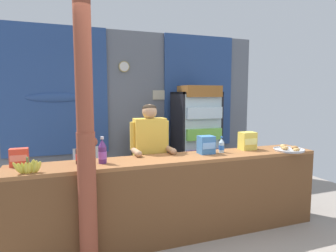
# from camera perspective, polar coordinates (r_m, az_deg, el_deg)

# --- Properties ---
(ground_plane) EXTENTS (7.21, 7.21, 0.00)m
(ground_plane) POSITION_cam_1_polar(r_m,az_deg,el_deg) (4.28, -0.62, -17.30)
(ground_plane) COLOR gray
(back_wall_curtained) EXTENTS (5.03, 0.22, 2.88)m
(back_wall_curtained) POSITION_cam_1_polar(r_m,az_deg,el_deg) (5.56, -6.79, 3.94)
(back_wall_curtained) COLOR slate
(back_wall_curtained) RESTS_ON ground
(stall_counter) EXTENTS (3.70, 0.52, 0.97)m
(stall_counter) POSITION_cam_1_polar(r_m,az_deg,el_deg) (3.42, 2.32, -12.70)
(stall_counter) COLOR #935B33
(stall_counter) RESTS_ON ground
(timber_post) EXTENTS (0.19, 0.17, 2.72)m
(timber_post) POSITION_cam_1_polar(r_m,az_deg,el_deg) (2.80, -15.95, -2.31)
(timber_post) COLOR brown
(timber_post) RESTS_ON ground
(drink_fridge) EXTENTS (0.79, 0.68, 1.86)m
(drink_fridge) POSITION_cam_1_polar(r_m,az_deg,el_deg) (5.36, 5.75, -1.10)
(drink_fridge) COLOR black
(drink_fridge) RESTS_ON ground
(bottle_shelf_rack) EXTENTS (0.48, 0.28, 1.14)m
(bottle_shelf_rack) POSITION_cam_1_polar(r_m,az_deg,el_deg) (5.39, -4.44, -5.72)
(bottle_shelf_rack) COLOR brown
(bottle_shelf_rack) RESTS_ON ground
(plastic_lawn_chair) EXTENTS (0.54, 0.54, 0.86)m
(plastic_lawn_chair) POSITION_cam_1_polar(r_m,az_deg,el_deg) (4.80, -15.25, -8.65)
(plastic_lawn_chair) COLOR silver
(plastic_lawn_chair) RESTS_ON ground
(shopkeeper) EXTENTS (0.52, 0.42, 1.59)m
(shopkeeper) POSITION_cam_1_polar(r_m,az_deg,el_deg) (3.74, -3.58, -4.68)
(shopkeeper) COLOR #28282D
(shopkeeper) RESTS_ON ground
(soda_bottle_grape_soda) EXTENTS (0.09, 0.09, 0.29)m
(soda_bottle_grape_soda) POSITION_cam_1_polar(r_m,az_deg,el_deg) (3.17, -12.82, -5.03)
(soda_bottle_grape_soda) COLOR #56286B
(soda_bottle_grape_soda) RESTS_ON stall_counter
(soda_bottle_cola) EXTENTS (0.08, 0.08, 0.24)m
(soda_bottle_cola) POSITION_cam_1_polar(r_m,az_deg,el_deg) (3.22, -17.13, -5.34)
(soda_bottle_cola) COLOR black
(soda_bottle_cola) RESTS_ON stall_counter
(soda_bottle_water) EXTENTS (0.07, 0.07, 0.21)m
(soda_bottle_water) POSITION_cam_1_polar(r_m,az_deg,el_deg) (3.73, 10.52, -3.83)
(soda_bottle_water) COLOR silver
(soda_bottle_water) RESTS_ON stall_counter
(snack_box_crackers) EXTENTS (0.18, 0.11, 0.18)m
(snack_box_crackers) POSITION_cam_1_polar(r_m,az_deg,el_deg) (3.35, -27.33, -5.51)
(snack_box_crackers) COLOR #E5422D
(snack_box_crackers) RESTS_ON stall_counter
(snack_box_instant_noodle) EXTENTS (0.21, 0.16, 0.24)m
(snack_box_instant_noodle) POSITION_cam_1_polar(r_m,az_deg,el_deg) (4.00, 15.42, -2.84)
(snack_box_instant_noodle) COLOR #EAD14C
(snack_box_instant_noodle) RESTS_ON stall_counter
(snack_box_biscuit) EXTENTS (0.19, 0.16, 0.22)m
(snack_box_biscuit) POSITION_cam_1_polar(r_m,az_deg,el_deg) (3.63, 7.54, -3.70)
(snack_box_biscuit) COLOR #3D75B7
(snack_box_biscuit) RESTS_ON stall_counter
(pastry_tray) EXTENTS (0.39, 0.39, 0.07)m
(pastry_tray) POSITION_cam_1_polar(r_m,az_deg,el_deg) (4.11, 22.79, -4.25)
(pastry_tray) COLOR #BCBCC1
(pastry_tray) RESTS_ON stall_counter
(banana_bunch) EXTENTS (0.27, 0.06, 0.16)m
(banana_bunch) POSITION_cam_1_polar(r_m,az_deg,el_deg) (3.02, -25.94, -7.36)
(banana_bunch) COLOR #DBCC42
(banana_bunch) RESTS_ON stall_counter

